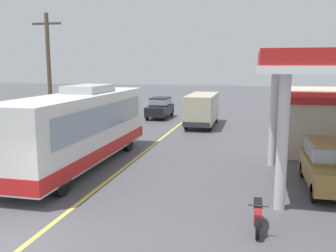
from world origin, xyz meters
The scene contains 8 objects.
ground centered at (0.00, 20.00, 0.00)m, with size 120.00×120.00×0.00m, color #4C4C51.
lane_divider_stripe centered at (0.00, 15.00, 0.00)m, with size 0.16×50.00×0.01m, color #D8CC4C.
coach_bus_main centered at (-2.04, 7.51, 1.72)m, with size 2.60×11.04×3.69m.
car_at_pump centered at (8.52, 6.58, 1.01)m, with size 1.70×4.20×1.82m.
minibus_opposing_lane centered at (1.83, 20.24, 1.47)m, with size 2.04×6.13×2.44m.
motorcycle_parked_forecourt centered at (5.87, 2.40, 0.44)m, with size 0.55×1.80×0.92m.
car_trailing_behind_bus centered at (-2.40, 23.74, 1.01)m, with size 1.70×4.20×1.82m.
utility_pole_roadside centered at (-6.25, 12.12, 3.99)m, with size 1.80×0.24×7.62m.
Camera 1 is at (5.62, -7.83, 4.60)m, focal length 39.42 mm.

